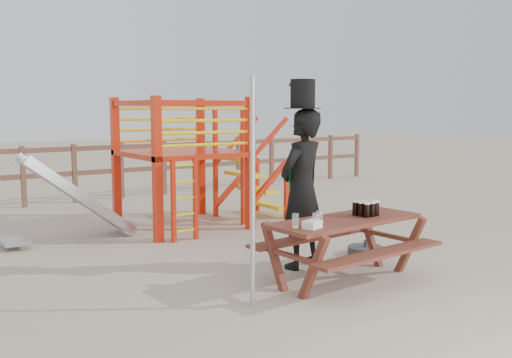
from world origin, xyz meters
name	(u,v)px	position (x,y,z in m)	size (l,w,h in m)	color
ground	(317,283)	(0.00, 0.00, 0.00)	(60.00, 60.00, 0.00)	tan
back_fence	(98,165)	(0.00, 7.00, 0.74)	(15.09, 0.09, 1.20)	brown
playground_fort	(178,161)	(0.12, 3.58, 1.07)	(4.71, 1.84, 2.10)	red
picnic_table	(345,242)	(0.31, -0.10, 0.45)	(1.90, 1.37, 0.71)	brown
man_with_hat	(302,185)	(0.26, 0.61, 1.01)	(0.80, 0.64, 2.26)	black
metal_pole	(253,194)	(-1.02, -0.23, 1.11)	(0.05, 0.05, 2.22)	#B2B2B7
parasol_base	(366,251)	(1.33, 0.57, 0.06)	(0.47, 0.47, 0.20)	#3A3A3F
paper_bag	(312,224)	(-0.33, -0.29, 0.75)	(0.18, 0.14, 0.08)	white
stout_pints	(367,208)	(0.62, -0.12, 0.79)	(0.25, 0.24, 0.17)	black
empty_glasses	(310,220)	(-0.30, -0.22, 0.78)	(0.37, 0.17, 0.15)	silver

